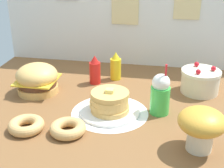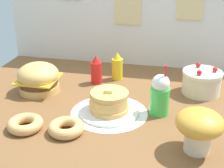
# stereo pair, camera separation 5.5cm
# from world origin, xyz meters

# --- Properties ---
(ground_plane) EXTENTS (2.18, 1.74, 0.02)m
(ground_plane) POSITION_xyz_m (0.00, 0.00, -0.01)
(ground_plane) COLOR brown
(back_wall) EXTENTS (2.18, 0.04, 0.90)m
(back_wall) POSITION_xyz_m (-0.00, 0.87, 0.45)
(back_wall) COLOR silver
(back_wall) RESTS_ON ground_plane
(doily_mat) EXTENTS (0.50, 0.50, 0.00)m
(doily_mat) POSITION_xyz_m (0.03, -0.07, 0.00)
(doily_mat) COLOR white
(doily_mat) RESTS_ON ground_plane
(burger) EXTENTS (0.30, 0.30, 0.22)m
(burger) POSITION_xyz_m (-0.55, 0.15, 0.10)
(burger) COLOR #DBA859
(burger) RESTS_ON ground_plane
(pancake_stack) EXTENTS (0.39, 0.39, 0.17)m
(pancake_stack) POSITION_xyz_m (0.03, -0.07, 0.07)
(pancake_stack) COLOR white
(pancake_stack) RESTS_ON doily_mat
(layer_cake) EXTENTS (0.28, 0.28, 0.21)m
(layer_cake) POSITION_xyz_m (0.62, 0.36, 0.09)
(layer_cake) COLOR beige
(layer_cake) RESTS_ON ground_plane
(ketchup_bottle) EXTENTS (0.09, 0.09, 0.23)m
(ketchup_bottle) POSITION_xyz_m (-0.17, 0.38, 0.11)
(ketchup_bottle) COLOR red
(ketchup_bottle) RESTS_ON ground_plane
(mustard_bottle) EXTENTS (0.09, 0.09, 0.23)m
(mustard_bottle) POSITION_xyz_m (-0.03, 0.49, 0.11)
(mustard_bottle) COLOR yellow
(mustard_bottle) RESTS_ON ground_plane
(cream_soda_cup) EXTENTS (0.13, 0.13, 0.34)m
(cream_soda_cup) POSITION_xyz_m (0.35, -0.01, 0.13)
(cream_soda_cup) COLOR green
(cream_soda_cup) RESTS_ON ground_plane
(donut_pink_glaze) EXTENTS (0.21, 0.21, 0.06)m
(donut_pink_glaze) POSITION_xyz_m (-0.41, -0.36, 0.03)
(donut_pink_glaze) COLOR tan
(donut_pink_glaze) RESTS_ON ground_plane
(donut_chocolate) EXTENTS (0.21, 0.21, 0.06)m
(donut_chocolate) POSITION_xyz_m (-0.16, -0.35, 0.03)
(donut_chocolate) COLOR tan
(donut_chocolate) RESTS_ON ground_plane
(mushroom_stool) EXTENTS (0.25, 0.25, 0.24)m
(mushroom_stool) POSITION_xyz_m (0.58, -0.37, 0.15)
(mushroom_stool) COLOR beige
(mushroom_stool) RESTS_ON ground_plane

